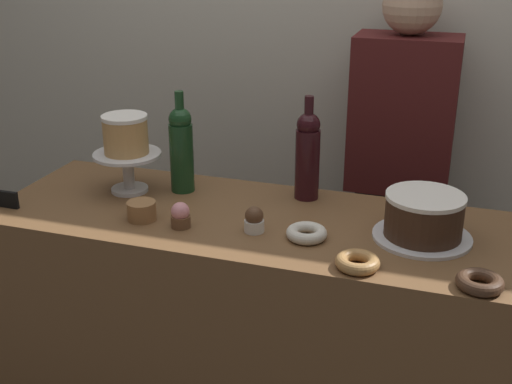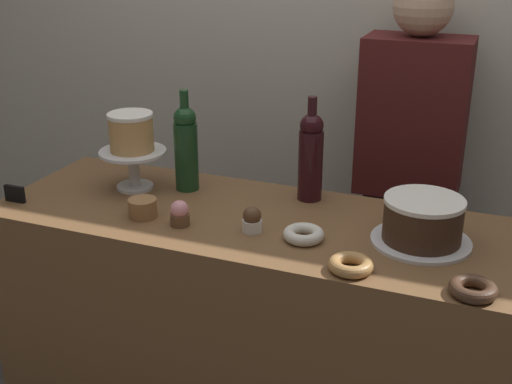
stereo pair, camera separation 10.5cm
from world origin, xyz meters
TOP-DOWN VIEW (x-y plane):
  - back_wall at (0.00, 0.85)m, footprint 6.00×0.05m
  - display_counter at (0.00, 0.00)m, footprint 1.58×0.55m
  - cake_stand_pedestal at (-0.45, 0.07)m, footprint 0.21×0.21m
  - white_layer_cake at (-0.45, 0.07)m, footprint 0.14×0.14m
  - silver_serving_platter at (0.47, 0.01)m, footprint 0.27×0.27m
  - chocolate_round_cake at (0.47, 0.01)m, footprint 0.21×0.21m
  - wine_bottle_dark_red at (0.10, 0.20)m, footprint 0.08×0.08m
  - wine_bottle_green at (-0.29, 0.13)m, footprint 0.08×0.08m
  - cupcake_chocolate at (0.03, -0.09)m, footprint 0.06×0.06m
  - cupcake_strawberry at (-0.18, -0.13)m, footprint 0.06×0.06m
  - donut_sugar at (0.17, -0.09)m, footprint 0.11×0.11m
  - donut_chocolate at (0.63, -0.22)m, footprint 0.11×0.11m
  - donut_maple at (0.34, -0.21)m, footprint 0.11×0.11m
  - cookie_stack at (-0.31, -0.12)m, footprint 0.08×0.08m
  - price_sign_chalkboard at (-0.74, -0.16)m, footprint 0.07×0.01m
  - barista_figure at (0.34, 0.64)m, footprint 0.36×0.22m

SIDE VIEW (x-z plane):
  - display_counter at x=0.00m, z-range 0.00..0.95m
  - barista_figure at x=0.34m, z-range 0.04..1.64m
  - silver_serving_platter at x=0.47m, z-range 0.95..0.96m
  - donut_sugar at x=0.17m, z-range 0.95..0.98m
  - donut_chocolate at x=0.63m, z-range 0.95..0.98m
  - donut_maple at x=0.34m, z-range 0.95..0.98m
  - price_sign_chalkboard at x=-0.74m, z-range 0.95..1.00m
  - cookie_stack at x=-0.31m, z-range 0.95..1.01m
  - cupcake_chocolate at x=0.03m, z-range 0.95..1.02m
  - cupcake_strawberry at x=-0.18m, z-range 0.95..1.02m
  - chocolate_round_cake at x=0.47m, z-range 0.96..1.08m
  - cake_stand_pedestal at x=-0.45m, z-range 0.97..1.10m
  - wine_bottle_dark_red at x=0.10m, z-range 0.93..1.26m
  - wine_bottle_green at x=-0.29m, z-range 0.93..1.26m
  - white_layer_cake at x=-0.45m, z-range 1.08..1.20m
  - back_wall at x=0.00m, z-range 0.00..2.60m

